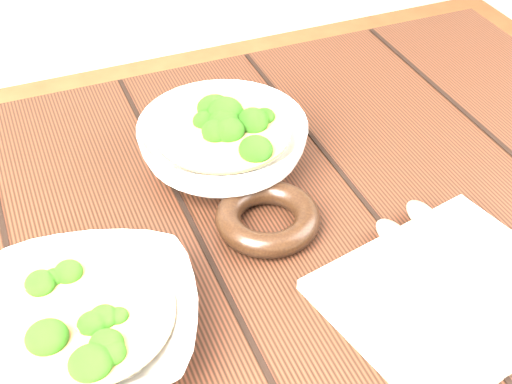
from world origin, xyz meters
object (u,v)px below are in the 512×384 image
object	(u,v)px
soup_bowl_back	(223,144)
trivet	(268,218)
soup_bowl_front	(87,323)
table	(230,325)
napkin	(450,294)

from	to	relation	value
soup_bowl_back	trivet	bearing A→B (deg)	-86.66
soup_bowl_back	trivet	distance (m)	0.13
soup_bowl_front	trivet	xyz separation A→B (m)	(0.22, 0.08, -0.01)
table	napkin	xyz separation A→B (m)	(0.19, -0.14, 0.13)
table	napkin	bearing A→B (deg)	-37.82
table	trivet	size ratio (longest dim) A/B	10.15
trivet	table	bearing A→B (deg)	-158.33
soup_bowl_back	napkin	bearing A→B (deg)	-64.86
soup_bowl_front	soup_bowl_back	world-z (taller)	soup_bowl_back
soup_bowl_front	soup_bowl_back	bearing A→B (deg)	44.39
soup_bowl_front	napkin	distance (m)	0.36
table	soup_bowl_back	xyz separation A→B (m)	(0.05, 0.15, 0.16)
soup_bowl_front	trivet	size ratio (longest dim) A/B	2.18
soup_bowl_front	napkin	xyz separation A→B (m)	(0.35, -0.08, -0.02)
soup_bowl_back	napkin	world-z (taller)	soup_bowl_back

